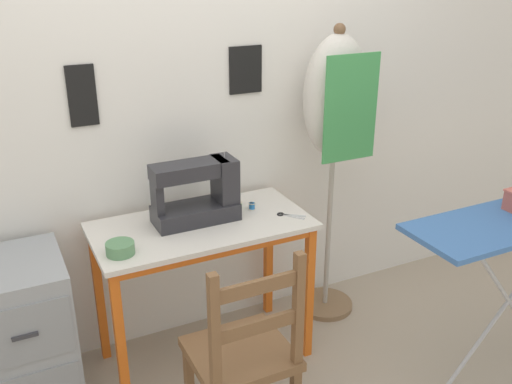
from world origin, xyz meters
TOP-DOWN VIEW (x-y plane):
  - wall_back at (0.00, 0.58)m, footprint 10.00×0.06m
  - sewing_table at (0.00, 0.25)m, footprint 1.02×0.52m
  - sewing_machine at (0.01, 0.30)m, footprint 0.41×0.18m
  - fabric_bowl at (-0.41, 0.13)m, footprint 0.12×0.12m
  - scissors at (0.40, 0.16)m, footprint 0.12×0.12m
  - thread_spool_near_machine at (0.23, 0.34)m, footprint 0.04×0.04m
  - thread_spool_mid_table at (0.28, 0.30)m, footprint 0.04×0.04m
  - wooden_chair at (-0.06, -0.33)m, footprint 0.40×0.38m
  - filing_cabinet at (-0.83, 0.29)m, footprint 0.40×0.48m
  - dress_form at (0.79, 0.36)m, footprint 0.36×0.32m

SIDE VIEW (x-z plane):
  - filing_cabinet at x=-0.83m, z-range 0.00..0.73m
  - wooden_chair at x=-0.06m, z-range -0.03..0.89m
  - sewing_table at x=0.00m, z-range 0.27..1.02m
  - scissors at x=0.40m, z-range 0.75..0.76m
  - thread_spool_near_machine at x=0.23m, z-range 0.75..0.79m
  - thread_spool_mid_table at x=0.28m, z-range 0.75..0.79m
  - fabric_bowl at x=-0.41m, z-range 0.76..0.81m
  - sewing_machine at x=0.01m, z-range 0.73..1.05m
  - dress_form at x=0.79m, z-range 0.38..1.99m
  - wall_back at x=0.00m, z-range 0.00..2.55m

